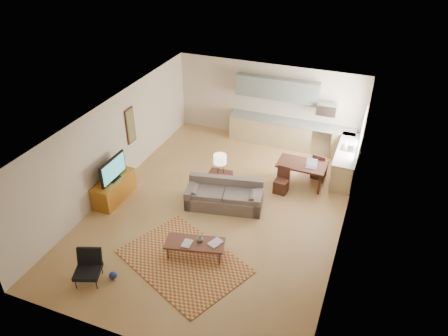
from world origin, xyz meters
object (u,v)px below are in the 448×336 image
at_px(tv_credenza, 114,189).
at_px(console_table, 220,184).
at_px(armchair, 87,269).
at_px(coffee_table, 195,249).
at_px(sofa, 224,195).
at_px(dining_table, 301,174).

bearing_deg(tv_credenza, console_table, 25.20).
distance_m(armchair, console_table, 4.42).
height_order(armchair, console_table, console_table).
relative_size(coffee_table, tv_credenza, 0.98).
height_order(sofa, tv_credenza, sofa).
bearing_deg(coffee_table, tv_credenza, 143.22).
relative_size(armchair, console_table, 0.99).
xyz_separation_m(armchair, tv_credenza, (-1.22, 2.90, -0.03)).
relative_size(coffee_table, console_table, 1.90).
relative_size(console_table, dining_table, 0.52).
bearing_deg(coffee_table, console_table, 84.75).
distance_m(sofa, armchair, 4.10).
bearing_deg(console_table, dining_table, 30.52).
bearing_deg(armchair, console_table, 50.48).
bearing_deg(armchair, coffee_table, 20.51).
bearing_deg(coffee_table, armchair, -153.33).
bearing_deg(dining_table, coffee_table, -111.54).
xyz_separation_m(console_table, dining_table, (2.03, 1.36, -0.01)).
height_order(tv_credenza, dining_table, dining_table).
bearing_deg(console_table, armchair, -112.79).
bearing_deg(coffee_table, sofa, 78.18).
relative_size(armchair, dining_table, 0.52).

